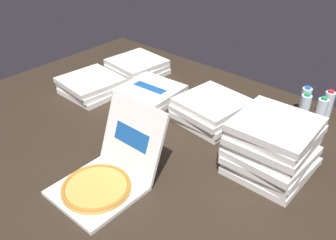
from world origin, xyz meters
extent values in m
cube|color=#2D2319|center=(0.00, 0.00, -0.01)|extent=(3.20, 2.40, 0.02)
cube|color=white|center=(0.06, -0.51, 0.01)|extent=(0.40, 0.40, 0.02)
cylinder|color=gold|center=(0.06, -0.51, 0.03)|extent=(0.36, 0.36, 0.02)
torus|color=#B1712A|center=(0.06, -0.51, 0.04)|extent=(0.36, 0.36, 0.02)
cube|color=white|center=(0.06, -0.24, 0.21)|extent=(0.40, 0.16, 0.38)
cube|color=#19519E|center=(0.06, -0.25, 0.21)|extent=(0.24, 0.04, 0.10)
cube|color=white|center=(-0.40, 0.38, 0.02)|extent=(0.40, 0.40, 0.04)
cube|color=white|center=(-0.39, 0.38, 0.06)|extent=(0.44, 0.44, 0.04)
cube|color=white|center=(-0.39, 0.37, 0.10)|extent=(0.43, 0.43, 0.04)
cube|color=#19519E|center=(-0.39, 0.37, 0.12)|extent=(0.27, 0.09, 0.00)
cube|color=white|center=(0.65, 0.24, 0.02)|extent=(0.41, 0.41, 0.04)
cube|color=#19519E|center=(0.65, 0.24, 0.04)|extent=(0.26, 0.07, 0.00)
cube|color=white|center=(0.65, 0.25, 0.06)|extent=(0.43, 0.43, 0.04)
cube|color=white|center=(0.65, 0.23, 0.10)|extent=(0.42, 0.42, 0.04)
cube|color=#19519E|center=(0.65, 0.23, 0.12)|extent=(0.26, 0.08, 0.00)
cube|color=white|center=(0.65, 0.22, 0.14)|extent=(0.42, 0.42, 0.04)
cube|color=white|center=(0.64, 0.24, 0.18)|extent=(0.41, 0.41, 0.04)
cube|color=#19519E|center=(0.64, 0.24, 0.21)|extent=(0.26, 0.08, 0.00)
cube|color=white|center=(0.64, 0.23, 0.22)|extent=(0.42, 0.42, 0.04)
cube|color=white|center=(0.64, 0.24, 0.27)|extent=(0.41, 0.41, 0.04)
cube|color=#19519E|center=(0.64, 0.24, 0.29)|extent=(0.26, 0.07, 0.00)
cube|color=white|center=(0.64, 0.24, 0.31)|extent=(0.42, 0.42, 0.04)
cube|color=white|center=(-0.83, 0.19, 0.02)|extent=(0.41, 0.41, 0.04)
cube|color=white|center=(-0.84, 0.19, 0.06)|extent=(0.44, 0.44, 0.04)
cube|color=white|center=(-0.85, 0.18, 0.10)|extent=(0.44, 0.44, 0.04)
cube|color=white|center=(-0.82, 0.66, 0.02)|extent=(0.43, 0.43, 0.04)
cube|color=white|center=(-0.82, 0.66, 0.06)|extent=(0.43, 0.43, 0.04)
cube|color=#19519E|center=(-0.82, 0.66, 0.08)|extent=(0.27, 0.09, 0.00)
cube|color=white|center=(-0.83, 0.67, 0.10)|extent=(0.44, 0.44, 0.04)
cube|color=white|center=(0.10, 0.46, 0.02)|extent=(0.44, 0.44, 0.04)
cube|color=#19519E|center=(0.10, 0.46, 0.04)|extent=(0.27, 0.10, 0.00)
cube|color=white|center=(0.10, 0.45, 0.06)|extent=(0.42, 0.42, 0.04)
cube|color=#19519E|center=(0.10, 0.45, 0.08)|extent=(0.27, 0.08, 0.00)
cube|color=white|center=(0.10, 0.44, 0.10)|extent=(0.45, 0.45, 0.04)
cube|color=#19519E|center=(0.10, 0.44, 0.12)|extent=(0.27, 0.10, 0.00)
cube|color=white|center=(0.10, 0.46, 0.14)|extent=(0.45, 0.45, 0.04)
cylinder|color=silver|center=(0.58, 0.85, 0.10)|extent=(0.07, 0.07, 0.20)
cylinder|color=#239951|center=(0.58, 0.85, 0.21)|extent=(0.04, 0.04, 0.02)
cylinder|color=silver|center=(0.68, 1.00, 0.10)|extent=(0.07, 0.07, 0.20)
cylinder|color=red|center=(0.68, 1.00, 0.21)|extent=(0.04, 0.04, 0.02)
cylinder|color=silver|center=(0.54, 0.95, 0.10)|extent=(0.07, 0.07, 0.20)
cylinder|color=blue|center=(0.54, 0.95, 0.21)|extent=(0.04, 0.04, 0.02)
cylinder|color=white|center=(0.68, 0.87, 0.10)|extent=(0.07, 0.07, 0.20)
cylinder|color=#239951|center=(0.68, 0.87, 0.21)|extent=(0.04, 0.04, 0.02)
camera|label=1|loc=(1.26, -1.33, 1.34)|focal=38.78mm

